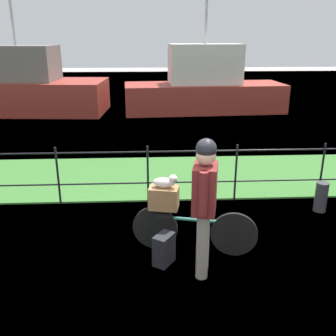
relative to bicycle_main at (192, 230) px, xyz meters
name	(u,v)px	position (x,y,z in m)	size (l,w,h in m)	color
ground_plane	(149,271)	(-0.58, -0.43, -0.32)	(60.00, 60.00, 0.00)	#9E9993
grass_strip	(148,176)	(-0.58, 2.82, -0.31)	(27.00, 2.40, 0.03)	#38702D
harbor_water	(148,106)	(-0.58, 10.88, -0.32)	(30.00, 30.00, 0.00)	slate
iron_fence	(148,170)	(-0.58, 1.61, 0.26)	(18.04, 0.04, 1.00)	black
bicycle_main	(192,230)	(0.00, 0.00, 0.00)	(1.61, 0.40, 0.60)	black
wooden_crate	(164,198)	(-0.37, 0.08, 0.43)	(0.37, 0.24, 0.29)	olive
terrier_dog	(166,182)	(-0.34, 0.08, 0.65)	(0.32, 0.20, 0.18)	silver
cyclist_person	(205,197)	(0.07, -0.48, 0.68)	(0.34, 0.53, 1.68)	gray
backpack_on_paving	(164,249)	(-0.38, -0.26, -0.12)	(0.28, 0.18, 0.40)	black
mooring_bollard	(321,197)	(2.23, 1.11, -0.08)	(0.20, 0.20, 0.49)	#38383D
moored_boat_near	(21,89)	(-5.18, 9.86, 0.55)	(6.21, 2.82, 3.97)	#9E3328
moored_boat_mid	(204,88)	(1.53, 9.72, 0.55)	(5.93, 2.28, 4.02)	#9E3328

